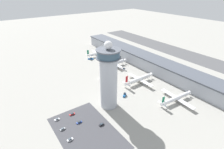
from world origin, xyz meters
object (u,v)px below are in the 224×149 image
object	(u,v)px
car_maroon_suv	(70,140)
car_grey_coupe	(63,129)
airplane_gate_delta	(176,98)
control_tower	(109,77)
service_truck_catering	(124,69)
car_yellow_taxi	(102,125)
airplane_gate_bravo	(114,63)
car_red_hatchback	(79,122)
service_truck_fuel	(125,95)
car_blue_compact	(72,114)
service_truck_baggage	(91,59)
airplane_gate_alpha	(97,54)
airplane_gate_charlie	(139,79)
car_navy_sedan	(57,119)

from	to	relation	value
car_maroon_suv	car_grey_coupe	bearing A→B (deg)	-177.91
airplane_gate_delta	control_tower	bearing A→B (deg)	-120.45
service_truck_catering	car_yellow_taxi	distance (m)	103.60
airplane_gate_bravo	airplane_gate_delta	world-z (taller)	airplane_gate_bravo
car_red_hatchback	airplane_gate_delta	bearing A→B (deg)	72.79
car_grey_coupe	car_yellow_taxi	xyz separation A→B (m)	(13.35, 26.82, 0.07)
service_truck_fuel	car_grey_coupe	world-z (taller)	service_truck_fuel
car_red_hatchback	car_yellow_taxi	world-z (taller)	car_yellow_taxi
service_truck_catering	car_blue_compact	world-z (taller)	service_truck_catering
service_truck_catering	car_yellow_taxi	bearing A→B (deg)	-48.59
service_truck_catering	service_truck_baggage	bearing A→B (deg)	-163.94
service_truck_catering	car_yellow_taxi	world-z (taller)	service_truck_catering
control_tower	car_maroon_suv	xyz separation A→B (m)	(17.63, -45.88, -28.95)
airplane_gate_alpha	car_maroon_suv	bearing A→B (deg)	-38.11
airplane_gate_alpha	car_grey_coupe	world-z (taller)	airplane_gate_alpha
service_truck_baggage	airplane_gate_bravo	bearing A→B (deg)	17.50
service_truck_fuel	car_red_hatchback	world-z (taller)	service_truck_fuel
service_truck_catering	airplane_gate_charlie	bearing A→B (deg)	-10.37
car_yellow_taxi	service_truck_fuel	bearing A→B (deg)	117.62
service_truck_catering	car_yellow_taxi	size ratio (longest dim) A/B	2.00
service_truck_catering	airplane_gate_alpha	bearing A→B (deg)	-178.49
car_blue_compact	airplane_gate_delta	bearing A→B (deg)	65.72
airplane_gate_bravo	car_grey_coupe	distance (m)	123.79
car_grey_coupe	car_red_hatchback	size ratio (longest dim) A/B	0.90
airplane_gate_charlie	car_blue_compact	distance (m)	85.13
airplane_gate_charlie	car_yellow_taxi	xyz separation A→B (m)	(32.55, -71.11, -3.95)
airplane_gate_alpha	car_navy_sedan	xyz separation A→B (m)	(104.54, -102.57, -3.69)
service_truck_baggage	car_maroon_suv	world-z (taller)	service_truck_baggage
airplane_gate_delta	car_maroon_suv	world-z (taller)	airplane_gate_delta
control_tower	service_truck_fuel	world-z (taller)	control_tower
service_truck_baggage	car_red_hatchback	size ratio (longest dim) A/B	1.73
service_truck_catering	car_grey_coupe	distance (m)	118.19
control_tower	car_yellow_taxi	bearing A→B (deg)	-47.23
control_tower	car_grey_coupe	xyz separation A→B (m)	(4.71, -46.35, -29.02)
car_red_hatchback	control_tower	bearing A→B (deg)	99.05
airplane_gate_charlie	airplane_gate_delta	bearing A→B (deg)	4.41
airplane_gate_alpha	service_truck_catering	size ratio (longest dim) A/B	4.50
service_truck_baggage	control_tower	bearing A→B (deg)	-21.07
airplane_gate_delta	service_truck_fuel	distance (m)	49.31
car_grey_coupe	control_tower	bearing A→B (deg)	95.80
car_yellow_taxi	car_navy_sedan	bearing A→B (deg)	-134.94
car_yellow_taxi	car_navy_sedan	world-z (taller)	car_yellow_taxi
control_tower	car_grey_coupe	size ratio (longest dim) A/B	14.16
car_blue_compact	car_maroon_suv	world-z (taller)	car_maroon_suv
service_truck_fuel	car_yellow_taxi	distance (m)	46.25
car_grey_coupe	car_navy_sedan	xyz separation A→B (m)	(-13.11, 0.31, 0.04)
car_yellow_taxi	car_grey_coupe	bearing A→B (deg)	-116.46
service_truck_catering	car_yellow_taxi	xyz separation A→B (m)	(68.53, -77.70, -0.51)
service_truck_baggage	service_truck_catering	bearing A→B (deg)	16.06
service_truck_baggage	car_yellow_taxi	xyz separation A→B (m)	(126.05, -61.14, -0.30)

